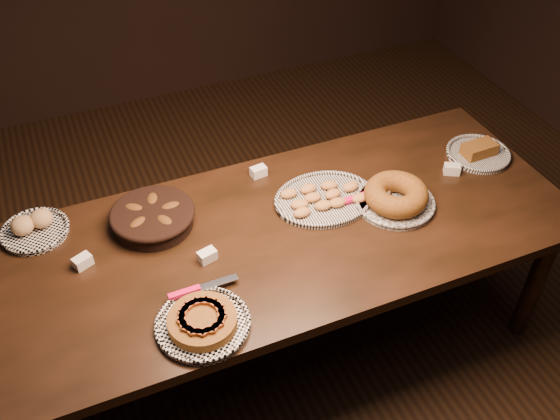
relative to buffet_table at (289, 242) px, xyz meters
name	(u,v)px	position (x,y,z in m)	size (l,w,h in m)	color
ground	(288,341)	(0.00, 0.00, -0.68)	(5.00, 5.00, 0.00)	black
buffet_table	(289,242)	(0.00, 0.00, 0.00)	(2.40, 1.00, 0.75)	black
apple_tart_plate	(202,322)	(-0.48, -0.34, 0.10)	(0.35, 0.34, 0.06)	white
madeleine_platter	(324,198)	(0.21, 0.10, 0.09)	(0.44, 0.36, 0.05)	black
bundt_cake_plate	(396,197)	(0.48, -0.04, 0.12)	(0.38, 0.35, 0.11)	black
croissant_basket	(153,216)	(-0.50, 0.24, 0.12)	(0.38, 0.38, 0.09)	black
bread_roll_plate	(34,228)	(-0.96, 0.39, 0.10)	(0.28, 0.28, 0.09)	white
loaf_plate	(478,152)	(1.02, 0.11, 0.09)	(0.30, 0.30, 0.07)	black
tent_cards	(284,208)	(0.02, 0.11, 0.10)	(1.72, 0.47, 0.04)	white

